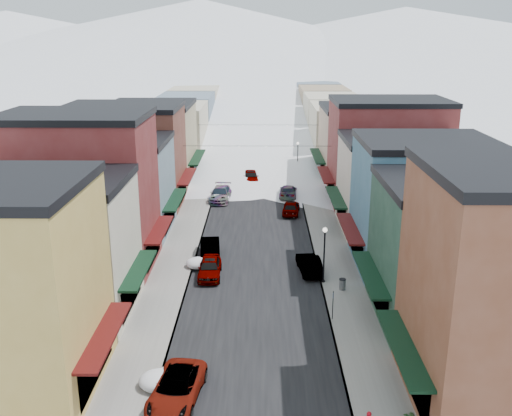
{
  "coord_description": "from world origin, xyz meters",
  "views": [
    {
      "loc": [
        0.51,
        -22.22,
        18.24
      ],
      "look_at": [
        0.0,
        28.33,
        2.62
      ],
      "focal_mm": 40.0,
      "sensor_mm": 36.0,
      "label": 1
    }
  ],
  "objects_px": {
    "car_green_sedan": "(309,264)",
    "trash_can": "(342,284)",
    "car_silver_sedan": "(210,268)",
    "car_dark_hatch": "(210,249)",
    "streetlamp_near": "(324,248)",
    "car_white_suv": "(177,388)"
  },
  "relations": [
    {
      "from": "streetlamp_near",
      "to": "car_green_sedan",
      "type": "bearing_deg",
      "value": 112.68
    },
    {
      "from": "trash_can",
      "to": "car_dark_hatch",
      "type": "bearing_deg",
      "value": 147.79
    },
    {
      "from": "car_white_suv",
      "to": "car_silver_sedan",
      "type": "bearing_deg",
      "value": 95.85
    },
    {
      "from": "car_green_sedan",
      "to": "trash_can",
      "type": "relative_size",
      "value": 5.08
    },
    {
      "from": "trash_can",
      "to": "streetlamp_near",
      "type": "relative_size",
      "value": 0.19
    },
    {
      "from": "car_dark_hatch",
      "to": "streetlamp_near",
      "type": "xyz_separation_m",
      "value": [
        9.01,
        -5.12,
        2.14
      ]
    },
    {
      "from": "car_green_sedan",
      "to": "car_silver_sedan",
      "type": "bearing_deg",
      "value": -0.01
    },
    {
      "from": "car_silver_sedan",
      "to": "car_dark_hatch",
      "type": "relative_size",
      "value": 0.94
    },
    {
      "from": "car_white_suv",
      "to": "car_green_sedan",
      "type": "height_order",
      "value": "car_green_sedan"
    },
    {
      "from": "car_green_sedan",
      "to": "trash_can",
      "type": "bearing_deg",
      "value": 115.17
    },
    {
      "from": "car_white_suv",
      "to": "car_dark_hatch",
      "type": "bearing_deg",
      "value": 97.01
    },
    {
      "from": "car_white_suv",
      "to": "streetlamp_near",
      "type": "distance_m",
      "value": 17.15
    },
    {
      "from": "trash_can",
      "to": "streetlamp_near",
      "type": "distance_m",
      "value": 2.96
    },
    {
      "from": "car_silver_sedan",
      "to": "car_green_sedan",
      "type": "bearing_deg",
      "value": 5.31
    },
    {
      "from": "car_dark_hatch",
      "to": "car_white_suv",
      "type": "bearing_deg",
      "value": -95.63
    },
    {
      "from": "car_white_suv",
      "to": "car_green_sedan",
      "type": "bearing_deg",
      "value": 70.92
    },
    {
      "from": "car_silver_sedan",
      "to": "trash_can",
      "type": "distance_m",
      "value": 10.3
    },
    {
      "from": "car_white_suv",
      "to": "trash_can",
      "type": "distance_m",
      "value": 16.63
    },
    {
      "from": "car_green_sedan",
      "to": "car_white_suv",
      "type": "bearing_deg",
      "value": 57.38
    },
    {
      "from": "car_silver_sedan",
      "to": "car_green_sedan",
      "type": "distance_m",
      "value": 7.85
    },
    {
      "from": "car_green_sedan",
      "to": "car_dark_hatch",
      "type": "bearing_deg",
      "value": -26.56
    },
    {
      "from": "car_silver_sedan",
      "to": "streetlamp_near",
      "type": "bearing_deg",
      "value": -9.45
    }
  ]
}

